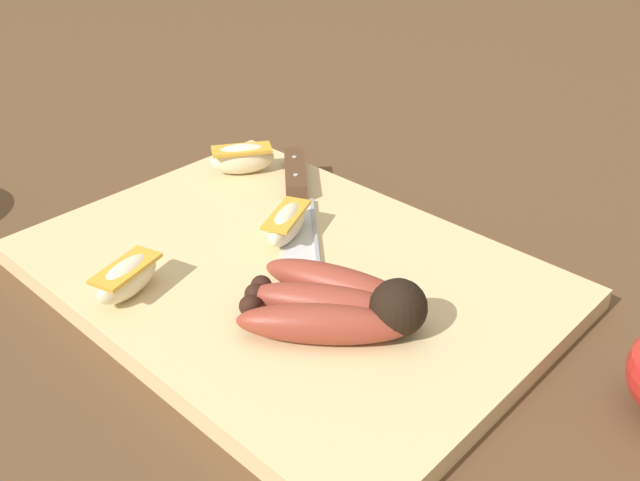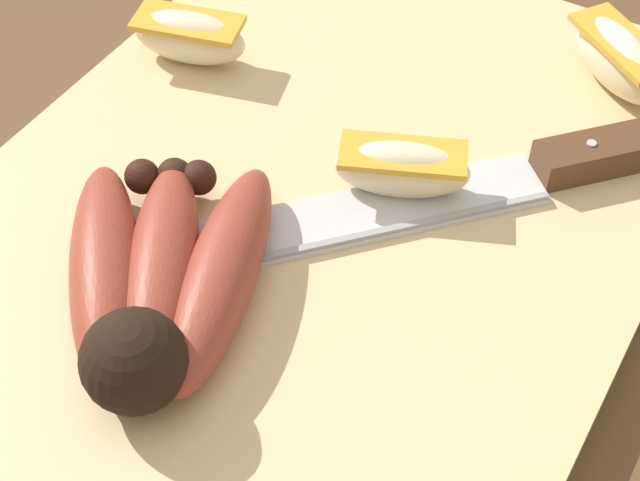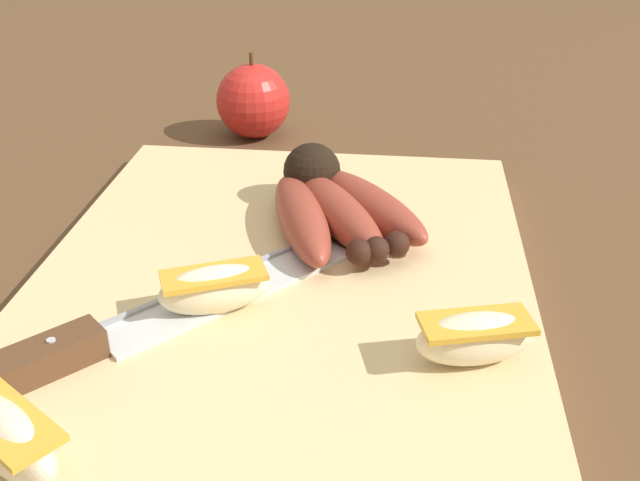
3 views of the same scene
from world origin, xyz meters
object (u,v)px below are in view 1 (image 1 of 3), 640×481
banana_bunch (340,304)px  chefs_knife (297,196)px  apple_wedge_middle (287,223)px  apple_wedge_near (127,277)px  apple_wedge_far (242,158)px

banana_bunch → chefs_knife: bearing=144.7°
banana_bunch → apple_wedge_middle: banana_bunch is taller
banana_bunch → apple_wedge_near: banana_bunch is taller
banana_bunch → chefs_knife: banana_bunch is taller
chefs_knife → apple_wedge_near: (0.01, -0.21, 0.01)m
chefs_knife → apple_wedge_near: bearing=-86.8°
apple_wedge_middle → apple_wedge_far: size_ratio=0.99×
apple_wedge_near → apple_wedge_far: (-0.10, 0.22, 0.00)m
chefs_knife → apple_wedge_far: 0.09m
apple_wedge_middle → apple_wedge_far: apple_wedge_far is taller
banana_bunch → chefs_knife: 0.20m
chefs_knife → banana_bunch: bearing=-35.3°
chefs_knife → apple_wedge_middle: (0.04, -0.06, 0.01)m
banana_bunch → apple_wedge_middle: 0.14m
chefs_knife → apple_wedge_near: size_ratio=3.13×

